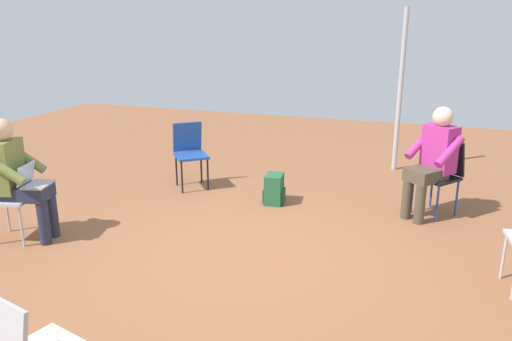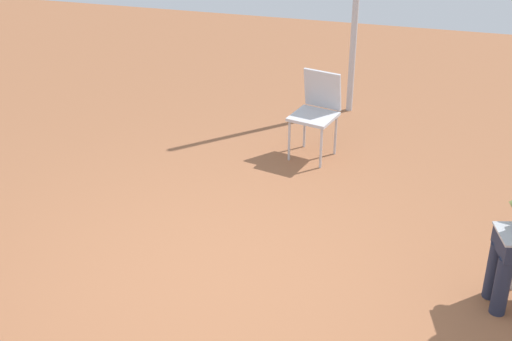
{
  "view_description": "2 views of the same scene",
  "coord_description": "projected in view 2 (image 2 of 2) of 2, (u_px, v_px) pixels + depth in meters",
  "views": [
    {
      "loc": [
        -3.97,
        -1.56,
        2.14
      ],
      "look_at": [
        0.24,
        -0.09,
        0.78
      ],
      "focal_mm": 35.0,
      "sensor_mm": 36.0,
      "label": 1
    },
    {
      "loc": [
        4.02,
        1.34,
        3.2
      ],
      "look_at": [
        -0.02,
        0.26,
        0.98
      ],
      "focal_mm": 50.0,
      "sensor_mm": 36.0,
      "label": 2
    }
  ],
  "objects": [
    {
      "name": "chair_west",
      "position": [
        317.0,
        108.0,
        6.91
      ],
      "size": [
        0.52,
        0.49,
        0.85
      ],
      "rotation": [
        0.0,
        0.0,
        -1.82
      ],
      "color": "#B7B7BC",
      "rests_on": "ground"
    },
    {
      "name": "ground_plane",
      "position": [
        221.0,
        285.0,
        5.23
      ],
      "size": [
        14.0,
        14.0,
        0.0
      ],
      "primitive_type": "plane",
      "color": "brown"
    }
  ]
}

